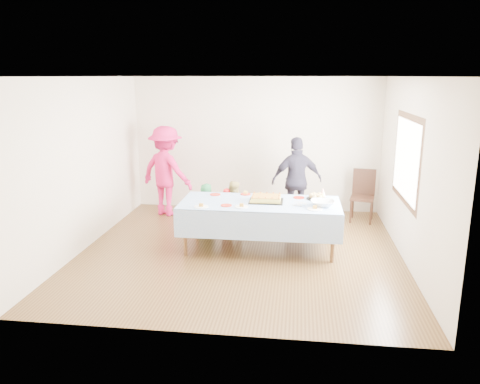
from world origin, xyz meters
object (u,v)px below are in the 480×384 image
object	(u,v)px
birthday_cake	(266,199)
adult_left	(166,171)
party_table	(260,205)
dining_chair	(363,192)

from	to	relation	value
birthday_cake	adult_left	distance (m)	2.68
party_table	birthday_cake	bearing A→B (deg)	28.04
dining_chair	adult_left	distance (m)	3.84
party_table	dining_chair	bearing A→B (deg)	44.69
party_table	birthday_cake	world-z (taller)	birthday_cake
party_table	dining_chair	size ratio (longest dim) A/B	2.53
dining_chair	adult_left	xyz separation A→B (m)	(-3.83, -0.09, 0.34)
dining_chair	party_table	bearing A→B (deg)	-123.46
birthday_cake	adult_left	xyz separation A→B (m)	(-2.10, 1.67, 0.06)
party_table	adult_left	xyz separation A→B (m)	(-2.01, 1.72, 0.16)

